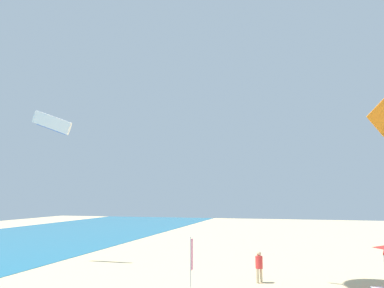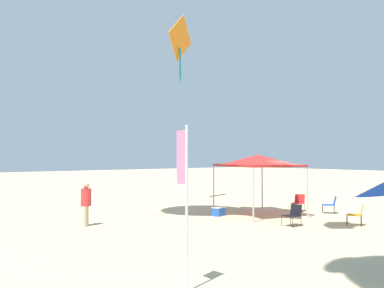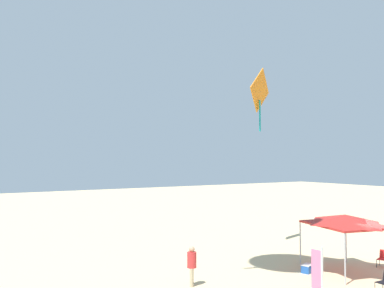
{
  "view_description": "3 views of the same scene",
  "coord_description": "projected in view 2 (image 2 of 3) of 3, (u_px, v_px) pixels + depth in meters",
  "views": [
    {
      "loc": [
        -19.01,
        6.03,
        4.78
      ],
      "look_at": [
        -0.34,
        11.16,
        7.45
      ],
      "focal_mm": 34.98,
      "sensor_mm": 36.0,
      "label": 1
    },
    {
      "loc": [
        -12.21,
        14.71,
        2.69
      ],
      "look_at": [
        1.76,
        3.61,
        3.23
      ],
      "focal_mm": 37.98,
      "sensor_mm": 36.0,
      "label": 2
    },
    {
      "loc": [
        -12.68,
        17.8,
        5.43
      ],
      "look_at": [
        -0.34,
        10.01,
        5.97
      ],
      "focal_mm": 39.06,
      "sensor_mm": 36.0,
      "label": 3
    }
  ],
  "objects": [
    {
      "name": "cooler_box",
      "position": [
        218.0,
        211.0,
        18.32
      ],
      "size": [
        0.57,
        0.71,
        0.4
      ],
      "color": "blue",
      "rests_on": "ground"
    },
    {
      "name": "ground",
      "position": [
        277.0,
        216.0,
        18.62
      ],
      "size": [
        120.0,
        120.0,
        0.1
      ],
      "primitive_type": "cube",
      "color": "#D6BC8C"
    },
    {
      "name": "folding_chair_facing_ocean",
      "position": [
        357.0,
        213.0,
        15.77
      ],
      "size": [
        0.79,
        0.74,
        0.82
      ],
      "rotation": [
        0.0,
        0.0,
        2.02
      ],
      "color": "black",
      "rests_on": "ground"
    },
    {
      "name": "kite_diamond_orange",
      "position": [
        180.0,
        41.0,
        24.45
      ],
      "size": [
        1.23,
        2.58,
        4.01
      ],
      "rotation": [
        0.0,
        0.0,
        1.84
      ],
      "color": "orange"
    },
    {
      "name": "canopy_tent",
      "position": [
        258.0,
        161.0,
        18.7
      ],
      "size": [
        4.07,
        3.62,
        2.76
      ],
      "rotation": [
        0.0,
        0.0,
        -0.24
      ],
      "color": "#B7B7BC",
      "rests_on": "ground"
    },
    {
      "name": "banner_flag",
      "position": [
        185.0,
        191.0,
        8.16
      ],
      "size": [
        0.36,
        0.06,
        3.32
      ],
      "color": "silver",
      "rests_on": "ground"
    },
    {
      "name": "folding_chair_right_of_tent",
      "position": [
        293.0,
        214.0,
        15.66
      ],
      "size": [
        0.56,
        0.64,
        0.82
      ],
      "rotation": [
        0.0,
        0.0,
        3.12
      ],
      "color": "black",
      "rests_on": "ground"
    },
    {
      "name": "person_by_tent",
      "position": [
        86.0,
        200.0,
        15.69
      ],
      "size": [
        0.4,
        0.4,
        1.69
      ],
      "rotation": [
        0.0,
        0.0,
        2.54
      ],
      "color": "#C6B28C",
      "rests_on": "ground"
    },
    {
      "name": "folding_chair_near_cooler",
      "position": [
        299.0,
        201.0,
        19.87
      ],
      "size": [
        0.69,
        0.76,
        0.82
      ],
      "rotation": [
        0.0,
        0.0,
        3.47
      ],
      "color": "black",
      "rests_on": "ground"
    },
    {
      "name": "folding_chair_left_of_tent",
      "position": [
        331.0,
        203.0,
        19.1
      ],
      "size": [
        0.81,
        0.79,
        0.82
      ],
      "rotation": [
        0.0,
        0.0,
        2.21
      ],
      "color": "black",
      "rests_on": "ground"
    }
  ]
}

